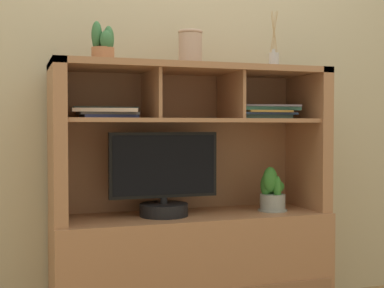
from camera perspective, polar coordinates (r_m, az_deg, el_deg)
The scene contains 9 objects.
back_wall at distance 2.91m, azimuth -1.63°, elevation 9.84°, with size 6.00×0.02×2.80m, color #BDAF8C.
media_console at distance 2.71m, azimuth -0.04°, elevation -10.42°, with size 1.37×0.48×1.30m.
tv_monitor at distance 2.60m, azimuth -3.04°, elevation -4.05°, with size 0.54×0.24×0.41m.
potted_orchid at distance 2.79m, azimuth 8.52°, elevation -5.23°, with size 0.15×0.16×0.23m.
magazine_stack_left at distance 2.55m, azimuth -9.18°, elevation 3.38°, with size 0.33×0.29×0.05m.
magazine_stack_centre at distance 2.80m, azimuth 7.55°, elevation 3.48°, with size 0.36×0.29×0.07m.
diffuser_bottle at distance 2.83m, azimuth 8.75°, elevation 8.97°, with size 0.05×0.05×0.30m.
potted_succulent at distance 2.54m, azimuth -9.51°, elevation 10.39°, with size 0.12×0.13×0.19m.
ceramic_vase at distance 2.69m, azimuth -0.19°, elevation 10.21°, with size 0.12×0.12×0.18m.
Camera 1 is at (-0.85, -2.50, 1.00)m, focal length 49.83 mm.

